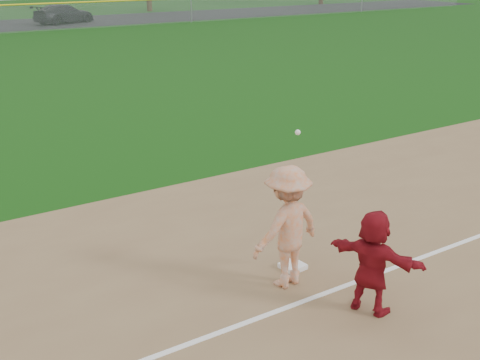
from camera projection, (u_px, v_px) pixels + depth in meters
ground at (288, 277)px, 10.28m from camera, size 160.00×160.00×0.00m
foul_line at (318, 296)px, 9.64m from camera, size 60.00×0.10×0.01m
first_base at (293, 266)px, 10.50m from camera, size 0.41×0.41×0.08m
base_runner at (373, 262)px, 9.00m from camera, size 1.02×1.60×1.64m
car_right at (64, 14)px, 50.70m from camera, size 5.81×4.06×1.56m
first_base_play at (287, 227)px, 9.69m from camera, size 1.41×0.91×2.58m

